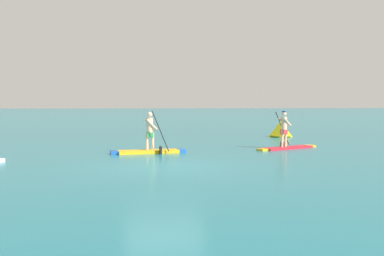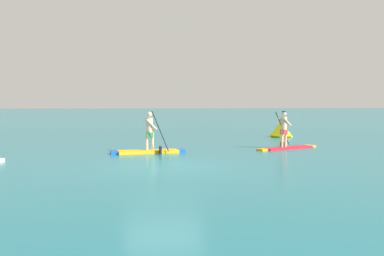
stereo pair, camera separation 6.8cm
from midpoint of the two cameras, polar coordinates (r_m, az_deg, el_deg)
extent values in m
plane|color=#1E727F|center=(14.28, -3.50, -4.95)|extent=(440.00, 440.00, 0.00)
cube|color=yellow|center=(18.15, -5.57, -3.05)|extent=(2.52, 1.02, 0.13)
cube|color=blue|center=(18.43, -1.34, -2.94)|extent=(0.37, 0.54, 0.13)
cube|color=blue|center=(17.97, -9.90, -3.14)|extent=(0.36, 0.47, 0.13)
cylinder|color=beige|center=(18.14, -5.01, -1.70)|extent=(0.11, 0.11, 0.72)
cylinder|color=beige|center=(18.10, -5.73, -1.72)|extent=(0.11, 0.11, 0.72)
cube|color=#338C4C|center=(18.10, -5.37, -0.86)|extent=(0.29, 0.25, 0.22)
cylinder|color=beige|center=(18.07, -5.38, 0.37)|extent=(0.26, 0.26, 0.60)
sphere|color=beige|center=(18.06, -5.39, 1.75)|extent=(0.21, 0.21, 0.21)
cylinder|color=beige|center=(18.23, -5.31, 0.50)|extent=(0.48, 0.15, 0.48)
cylinder|color=beige|center=(17.93, -5.14, 0.46)|extent=(0.48, 0.15, 0.48)
cylinder|color=black|center=(17.70, -4.00, -0.43)|extent=(0.69, 0.12, 1.63)
cube|color=black|center=(17.76, -3.99, -2.90)|extent=(0.10, 0.21, 0.32)
cube|color=red|center=(20.36, 12.28, -2.50)|extent=(2.72, 1.79, 0.09)
cube|color=yellow|center=(21.49, 15.07, -2.25)|extent=(0.51, 0.56, 0.09)
cube|color=yellow|center=(19.28, 9.17, -2.78)|extent=(0.48, 0.50, 0.09)
cylinder|color=beige|center=(20.24, 12.08, -1.31)|extent=(0.11, 0.11, 0.77)
cylinder|color=beige|center=(20.08, 11.65, -1.34)|extent=(0.11, 0.11, 0.77)
cube|color=red|center=(20.14, 11.87, -0.48)|extent=(0.33, 0.31, 0.22)
cylinder|color=beige|center=(20.12, 11.89, 0.60)|extent=(0.26, 0.26, 0.58)
sphere|color=beige|center=(20.11, 11.90, 1.81)|extent=(0.21, 0.21, 0.21)
cylinder|color=navy|center=(20.11, 11.90, 2.08)|extent=(0.18, 0.18, 0.06)
cylinder|color=beige|center=(20.26, 11.67, 0.80)|extent=(0.49, 0.32, 0.44)
cylinder|color=beige|center=(20.05, 12.30, 0.77)|extent=(0.49, 0.32, 0.44)
cylinder|color=black|center=(20.68, 11.69, -0.07)|extent=(0.83, 0.45, 1.55)
cube|color=black|center=(20.73, 11.67, -2.22)|extent=(0.16, 0.21, 0.32)
pyramid|color=yellow|center=(27.68, 11.47, -0.13)|extent=(1.26, 1.26, 0.98)
torus|color=olive|center=(27.70, 11.46, -1.01)|extent=(1.27, 1.27, 0.12)
camera|label=1|loc=(0.03, -89.90, 0.01)|focal=41.31mm
camera|label=2|loc=(0.03, 90.10, -0.01)|focal=41.31mm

